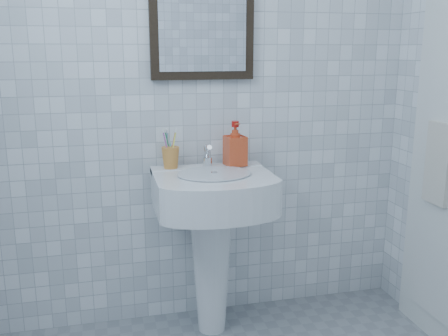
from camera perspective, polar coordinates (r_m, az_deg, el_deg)
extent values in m
cube|color=white|center=(2.47, -3.20, 10.30)|extent=(2.20, 0.02, 2.50)
cone|color=white|center=(2.51, -1.45, -11.18)|extent=(0.21, 0.21, 0.68)
cube|color=white|center=(2.33, -1.26, -2.63)|extent=(0.54, 0.39, 0.16)
cube|color=white|center=(2.45, -2.02, -0.05)|extent=(0.54, 0.10, 0.03)
cylinder|color=silver|center=(2.27, -1.11, -0.62)|extent=(0.34, 0.34, 0.01)
cylinder|color=silver|center=(2.42, -1.91, 0.69)|extent=(0.05, 0.05, 0.05)
cylinder|color=silver|center=(2.39, -1.85, 1.93)|extent=(0.02, 0.09, 0.07)
cylinder|color=silver|center=(2.43, -2.01, 1.65)|extent=(0.03, 0.05, 0.08)
imported|color=red|center=(2.43, 1.28, 2.79)|extent=(0.11, 0.11, 0.21)
cube|color=black|center=(2.46, -2.52, 17.29)|extent=(0.50, 0.04, 0.62)
cube|color=white|center=(2.44, -2.43, 17.32)|extent=(0.42, 0.00, 0.54)
torus|color=silver|center=(2.48, 24.06, 4.53)|extent=(0.01, 0.18, 0.18)
cube|color=silver|center=(2.50, 23.31, 0.46)|extent=(0.03, 0.16, 0.38)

